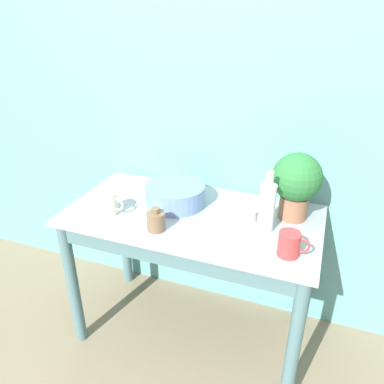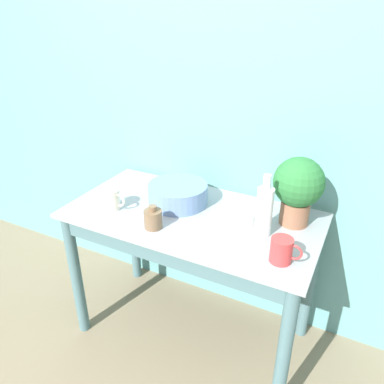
{
  "view_description": "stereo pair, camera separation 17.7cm",
  "coord_description": "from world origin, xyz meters",
  "px_view_note": "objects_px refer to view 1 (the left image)",
  "views": [
    {
      "loc": [
        0.56,
        -1.17,
        1.7
      ],
      "look_at": [
        0.0,
        0.32,
        0.9
      ],
      "focal_mm": 35.0,
      "sensor_mm": 36.0,
      "label": 1
    },
    {
      "loc": [
        0.72,
        -1.1,
        1.7
      ],
      "look_at": [
        0.0,
        0.32,
        0.9
      ],
      "focal_mm": 35.0,
      "sensor_mm": 36.0,
      "label": 2
    }
  ],
  "objects_px": {
    "bowl_wash_large": "(176,195)",
    "mug_cream": "(109,204)",
    "potted_plant": "(297,182)",
    "mug_red": "(290,244)",
    "bottle_short": "(156,221)",
    "bowl_small_enamel_white": "(245,213)",
    "bottle_tall": "(267,206)"
  },
  "relations": [
    {
      "from": "bowl_wash_large",
      "to": "bottle_tall",
      "type": "distance_m",
      "value": 0.49
    },
    {
      "from": "mug_red",
      "to": "bowl_small_enamel_white",
      "type": "bearing_deg",
      "value": 136.16
    },
    {
      "from": "potted_plant",
      "to": "mug_red",
      "type": "distance_m",
      "value": 0.34
    },
    {
      "from": "bottle_tall",
      "to": "mug_cream",
      "type": "distance_m",
      "value": 0.75
    },
    {
      "from": "potted_plant",
      "to": "mug_cream",
      "type": "bearing_deg",
      "value": -161.9
    },
    {
      "from": "mug_cream",
      "to": "bowl_small_enamel_white",
      "type": "xyz_separation_m",
      "value": [
        0.63,
        0.19,
        -0.03
      ]
    },
    {
      "from": "bowl_small_enamel_white",
      "to": "bowl_wash_large",
      "type": "bearing_deg",
      "value": 177.31
    },
    {
      "from": "bowl_wash_large",
      "to": "bottle_short",
      "type": "bearing_deg",
      "value": -87.04
    },
    {
      "from": "bowl_wash_large",
      "to": "bottle_tall",
      "type": "relative_size",
      "value": 1.05
    },
    {
      "from": "bowl_small_enamel_white",
      "to": "mug_red",
      "type": "bearing_deg",
      "value": -43.84
    },
    {
      "from": "bottle_tall",
      "to": "mug_cream",
      "type": "height_order",
      "value": "bottle_tall"
    },
    {
      "from": "bottle_tall",
      "to": "mug_red",
      "type": "distance_m",
      "value": 0.21
    },
    {
      "from": "bottle_tall",
      "to": "mug_cream",
      "type": "bearing_deg",
      "value": -170.95
    },
    {
      "from": "bottle_short",
      "to": "mug_red",
      "type": "height_order",
      "value": "bottle_short"
    },
    {
      "from": "bowl_small_enamel_white",
      "to": "potted_plant",
      "type": "bearing_deg",
      "value": 22.89
    },
    {
      "from": "mug_cream",
      "to": "mug_red",
      "type": "distance_m",
      "value": 0.87
    },
    {
      "from": "bowl_small_enamel_white",
      "to": "bottle_tall",
      "type": "bearing_deg",
      "value": -31.85
    },
    {
      "from": "mug_red",
      "to": "bowl_small_enamel_white",
      "type": "xyz_separation_m",
      "value": [
        -0.24,
        0.23,
        -0.03
      ]
    },
    {
      "from": "mug_cream",
      "to": "potted_plant",
      "type": "bearing_deg",
      "value": 18.1
    },
    {
      "from": "bowl_wash_large",
      "to": "bottle_short",
      "type": "xyz_separation_m",
      "value": [
        0.01,
        -0.26,
        -0.01
      ]
    },
    {
      "from": "potted_plant",
      "to": "bottle_short",
      "type": "distance_m",
      "value": 0.67
    },
    {
      "from": "bowl_wash_large",
      "to": "mug_cream",
      "type": "distance_m",
      "value": 0.33
    },
    {
      "from": "bottle_tall",
      "to": "bottle_short",
      "type": "xyz_separation_m",
      "value": [
        -0.46,
        -0.17,
        -0.07
      ]
    },
    {
      "from": "bowl_wash_large",
      "to": "bottle_tall",
      "type": "xyz_separation_m",
      "value": [
        0.48,
        -0.09,
        0.07
      ]
    },
    {
      "from": "mug_cream",
      "to": "mug_red",
      "type": "relative_size",
      "value": 0.96
    },
    {
      "from": "potted_plant",
      "to": "mug_red",
      "type": "xyz_separation_m",
      "value": [
        0.03,
        -0.32,
        -0.14
      ]
    },
    {
      "from": "bottle_short",
      "to": "mug_red",
      "type": "relative_size",
      "value": 0.87
    },
    {
      "from": "bottle_short",
      "to": "mug_cream",
      "type": "height_order",
      "value": "bottle_short"
    },
    {
      "from": "bowl_wash_large",
      "to": "mug_cream",
      "type": "relative_size",
      "value": 2.46
    },
    {
      "from": "mug_cream",
      "to": "bowl_wash_large",
      "type": "bearing_deg",
      "value": 37.59
    },
    {
      "from": "potted_plant",
      "to": "mug_cream",
      "type": "height_order",
      "value": "potted_plant"
    },
    {
      "from": "mug_cream",
      "to": "mug_red",
      "type": "xyz_separation_m",
      "value": [
        0.87,
        -0.04,
        0.0
      ]
    }
  ]
}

